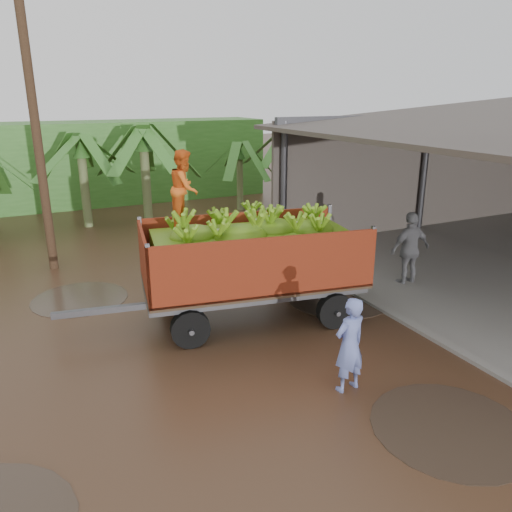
{
  "coord_description": "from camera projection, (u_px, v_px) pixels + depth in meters",
  "views": [
    {
      "loc": [
        -2.14,
        -7.68,
        4.76
      ],
      "look_at": [
        2.57,
        2.03,
        1.25
      ],
      "focal_mm": 35.0,
      "sensor_mm": 36.0,
      "label": 1
    }
  ],
  "objects": [
    {
      "name": "man_grey",
      "position": [
        410.0,
        249.0,
        12.75
      ],
      "size": [
        1.16,
        0.53,
        1.95
      ],
      "primitive_type": "imported",
      "rotation": [
        0.0,
        0.0,
        3.1
      ],
      "color": "slate",
      "rests_on": "ground"
    },
    {
      "name": "ground",
      "position": [
        177.0,
        373.0,
        8.93
      ],
      "size": [
        100.0,
        100.0,
        0.0
      ],
      "primitive_type": "plane",
      "color": "black",
      "rests_on": "ground"
    },
    {
      "name": "hedge_north",
      "position": [
        17.0,
        167.0,
        21.23
      ],
      "size": [
        22.0,
        3.0,
        3.6
      ],
      "primitive_type": "cube",
      "color": "#2D661E",
      "rests_on": "ground"
    },
    {
      "name": "utility_pole",
      "position": [
        34.0,
        116.0,
        12.99
      ],
      "size": [
        1.2,
        0.24,
        8.31
      ],
      "color": "#47301E",
      "rests_on": "ground"
    },
    {
      "name": "banana_trailer",
      "position": [
        251.0,
        257.0,
        10.72
      ],
      "size": [
        6.57,
        3.0,
        3.71
      ],
      "rotation": [
        0.0,
        0.0,
        -0.17
      ],
      "color": "#AA3018",
      "rests_on": "ground"
    },
    {
      "name": "man_blue",
      "position": [
        349.0,
        345.0,
        8.19
      ],
      "size": [
        0.65,
        0.48,
        1.66
      ],
      "primitive_type": "imported",
      "rotation": [
        0.0,
        0.0,
        3.28
      ],
      "color": "#6674BA",
      "rests_on": "ground"
    }
  ]
}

